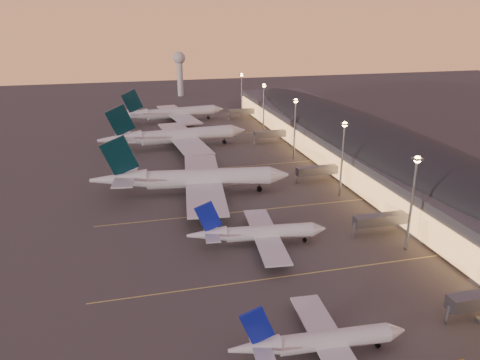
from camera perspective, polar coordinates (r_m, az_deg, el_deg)
name	(u,v)px	position (r m, az deg, el deg)	size (l,w,h in m)	color
ground	(277,266)	(118.09, 4.50, -10.45)	(700.00, 700.00, 0.00)	#42403D
airliner_narrow_south	(320,341)	(90.69, 9.67, -18.82)	(33.61, 30.04, 12.01)	silver
airliner_narrow_north	(258,233)	(126.25, 2.18, -6.50)	(37.96, 34.08, 13.55)	silver
airliner_wide_near	(192,179)	(161.01, -5.87, 0.13)	(67.88, 62.32, 21.72)	silver
airliner_wide_mid	(175,136)	(218.36, -7.93, 5.30)	(68.93, 63.09, 22.04)	silver
airliner_wide_far	(172,113)	(272.76, -8.30, 8.05)	(63.16, 58.16, 20.24)	silver
terminal_building	(364,142)	(200.56, 14.85, 4.45)	(56.35, 255.00, 17.46)	#494A4F
light_masts	(314,129)	(180.76, 8.98, 6.12)	(2.20, 217.20, 25.90)	gray
radar_tower	(180,66)	(361.08, -7.37, 13.58)	(9.00, 9.00, 32.50)	silver
lane_markings	(238,206)	(152.51, -0.27, -3.15)	(90.00, 180.36, 0.00)	#D8C659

